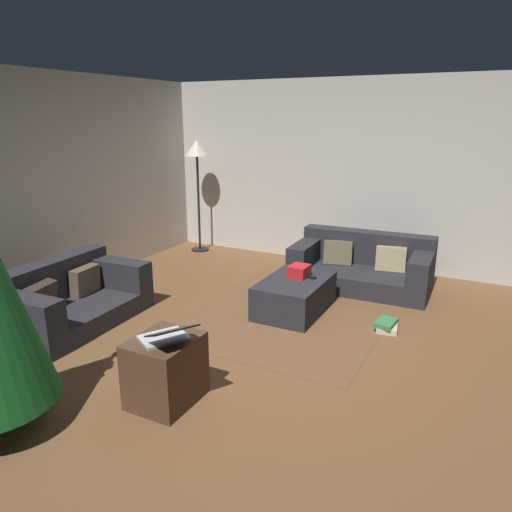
# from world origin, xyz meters

# --- Properties ---
(ground_plane) EXTENTS (6.40, 6.40, 0.00)m
(ground_plane) POSITION_xyz_m (0.00, 0.00, 0.00)
(ground_plane) COLOR brown
(rear_partition) EXTENTS (6.40, 0.12, 2.60)m
(rear_partition) POSITION_xyz_m (0.00, 3.14, 1.30)
(rear_partition) COLOR beige
(rear_partition) RESTS_ON ground_plane
(corner_partition) EXTENTS (0.12, 6.40, 2.60)m
(corner_partition) POSITION_xyz_m (3.14, 0.00, 1.30)
(corner_partition) COLOR beige
(corner_partition) RESTS_ON ground_plane
(couch_left) EXTENTS (1.54, 0.95, 0.63)m
(couch_left) POSITION_xyz_m (-0.28, 2.24, 0.26)
(couch_left) COLOR #26262B
(couch_left) RESTS_ON ground_plane
(couch_right) EXTENTS (0.94, 1.71, 0.66)m
(couch_right) POSITION_xyz_m (2.24, -0.20, 0.26)
(couch_right) COLOR #26262B
(couch_right) RESTS_ON ground_plane
(ottoman) EXTENTS (0.98, 0.64, 0.37)m
(ottoman) POSITION_xyz_m (1.06, 0.24, 0.19)
(ottoman) COLOR #26262B
(ottoman) RESTS_ON ground_plane
(gift_box) EXTENTS (0.24, 0.21, 0.13)m
(gift_box) POSITION_xyz_m (1.17, 0.24, 0.44)
(gift_box) COLOR red
(gift_box) RESTS_ON ottoman
(tv_remote) EXTENTS (0.09, 0.17, 0.02)m
(tv_remote) POSITION_xyz_m (1.20, 0.12, 0.38)
(tv_remote) COLOR black
(tv_remote) RESTS_ON ottoman
(side_table) EXTENTS (0.52, 0.44, 0.52)m
(side_table) POSITION_xyz_m (-1.00, 0.42, 0.26)
(side_table) COLOR #4C3323
(side_table) RESTS_ON ground_plane
(laptop) EXTENTS (0.49, 0.52, 0.19)m
(laptop) POSITION_xyz_m (-1.04, 0.36, 0.57)
(laptop) COLOR silver
(laptop) RESTS_ON side_table
(book_stack) EXTENTS (0.30, 0.24, 0.10)m
(book_stack) POSITION_xyz_m (1.04, -0.79, 0.05)
(book_stack) COLOR beige
(book_stack) RESTS_ON ground_plane
(corner_lamp) EXTENTS (0.36, 0.36, 1.74)m
(corner_lamp) POSITION_xyz_m (2.71, 2.58, 1.49)
(corner_lamp) COLOR black
(corner_lamp) RESTS_ON ground_plane
(area_rug) EXTENTS (2.60, 2.00, 0.01)m
(area_rug) POSITION_xyz_m (1.06, 0.24, 0.00)
(area_rug) COLOR brown
(area_rug) RESTS_ON ground_plane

